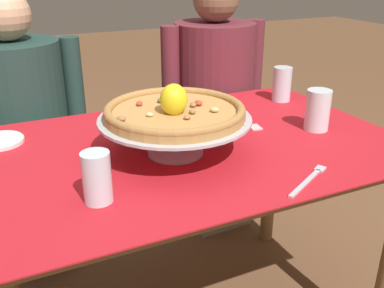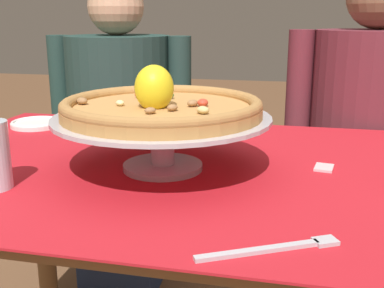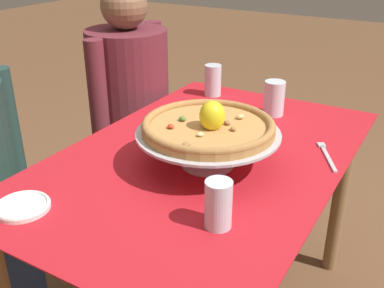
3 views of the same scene
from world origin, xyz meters
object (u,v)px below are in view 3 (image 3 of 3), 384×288
(pizza, at_px, (209,125))
(sugar_packet, at_px, (231,124))
(water_glass_back_right, at_px, (213,82))
(water_glass_side_right, at_px, (274,100))
(pizza_stand, at_px, (208,139))
(water_glass_front_left, at_px, (218,207))
(diner_right, at_px, (131,116))
(dinner_fork, at_px, (327,155))
(side_plate, at_px, (22,206))

(pizza, xyz_separation_m, sugar_packet, (0.32, 0.08, -0.13))
(pizza, height_order, water_glass_back_right, pizza)
(water_glass_side_right, relative_size, sugar_packet, 2.69)
(pizza_stand, relative_size, water_glass_front_left, 3.51)
(pizza_stand, distance_m, pizza, 0.05)
(sugar_packet, relative_size, diner_right, 0.04)
(water_glass_side_right, xyz_separation_m, diner_right, (-0.02, 0.69, -0.20))
(pizza, distance_m, diner_right, 0.88)
(dinner_fork, bearing_deg, water_glass_side_right, 47.96)
(pizza_stand, relative_size, pizza, 1.09)
(dinner_fork, bearing_deg, side_plate, 139.73)
(dinner_fork, bearing_deg, water_glass_back_right, 60.39)
(dinner_fork, bearing_deg, water_glass_front_left, 166.21)
(water_glass_side_right, distance_m, side_plate, 1.01)
(water_glass_front_left, distance_m, water_glass_side_right, 0.78)
(water_glass_back_right, relative_size, dinner_fork, 0.71)
(dinner_fork, bearing_deg, diner_right, 76.32)
(dinner_fork, height_order, diner_right, diner_right)
(pizza_stand, relative_size, sugar_packet, 8.70)
(diner_right, bearing_deg, pizza_stand, -125.59)
(pizza, xyz_separation_m, water_glass_back_right, (0.58, 0.29, -0.07))
(pizza, bearing_deg, diner_right, 54.42)
(side_plate, bearing_deg, pizza_stand, -32.85)
(water_glass_back_right, relative_size, sugar_packet, 2.68)
(water_glass_front_left, height_order, side_plate, water_glass_front_left)
(pizza_stand, height_order, pizza, pizza)
(pizza, height_order, side_plate, pizza)
(water_glass_back_right, relative_size, water_glass_side_right, 1.00)
(pizza, height_order, dinner_fork, pizza)
(pizza_stand, height_order, water_glass_front_left, water_glass_front_left)
(pizza_stand, bearing_deg, dinner_fork, -50.75)
(water_glass_front_left, xyz_separation_m, side_plate, (-0.19, 0.47, -0.05))
(water_glass_back_right, bearing_deg, sugar_packet, -140.22)
(water_glass_front_left, height_order, sugar_packet, water_glass_front_left)
(pizza, bearing_deg, side_plate, 147.01)
(pizza, height_order, water_glass_side_right, pizza)
(pizza_stand, relative_size, diner_right, 0.36)
(pizza, relative_size, diner_right, 0.33)
(water_glass_front_left, bearing_deg, water_glass_back_right, 28.74)
(water_glass_front_left, distance_m, dinner_fork, 0.53)
(water_glass_front_left, bearing_deg, water_glass_side_right, 11.38)
(dinner_fork, bearing_deg, pizza, 129.43)
(diner_right, bearing_deg, water_glass_side_right, -88.70)
(water_glass_back_right, height_order, diner_right, diner_right)
(pizza_stand, distance_m, dinner_fork, 0.40)
(water_glass_front_left, relative_size, side_plate, 0.87)
(side_plate, xyz_separation_m, dinner_fork, (0.71, -0.60, -0.01))
(sugar_packet, bearing_deg, water_glass_front_left, -157.08)
(diner_right, bearing_deg, dinner_fork, -103.68)
(water_glass_front_left, distance_m, diner_right, 1.15)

